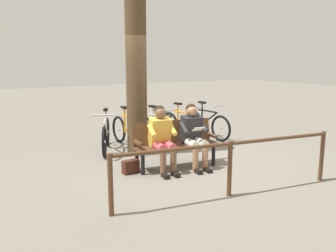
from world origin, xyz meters
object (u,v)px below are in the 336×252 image
(person_reading, at_px, (193,133))
(bicycle_red, at_px, (183,126))
(bench, at_px, (174,140))
(bicycle_orange, at_px, (128,132))
(tree_trunk, at_px, (136,68))
(handbag, at_px, (131,167))
(bicycle_blue, at_px, (207,124))
(bicycle_black, at_px, (106,135))
(bicycle_green, at_px, (159,130))
(person_companion, at_px, (162,135))
(litter_bin, at_px, (164,133))

(person_reading, relative_size, bicycle_red, 0.73)
(bench, distance_m, person_reading, 0.39)
(bench, bearing_deg, bicycle_red, -119.64)
(bicycle_orange, bearing_deg, tree_trunk, -9.20)
(person_reading, bearing_deg, bench, -27.02)
(handbag, relative_size, bicycle_orange, 0.18)
(handbag, relative_size, bicycle_red, 0.18)
(bicycle_blue, distance_m, bicycle_orange, 2.14)
(bicycle_orange, bearing_deg, bicycle_black, -83.90)
(bicycle_green, distance_m, bicycle_orange, 0.73)
(person_reading, xyz_separation_m, person_companion, (0.64, -0.08, -0.00))
(tree_trunk, relative_size, bicycle_green, 2.30)
(tree_trunk, bearing_deg, handbag, 59.68)
(bicycle_green, bearing_deg, person_companion, -45.91)
(bench, bearing_deg, bicycle_green, -101.59)
(bench, bearing_deg, handbag, 5.16)
(bicycle_black, bearing_deg, litter_bin, 86.53)
(handbag, height_order, bicycle_red, bicycle_red)
(bench, bearing_deg, bicycle_orange, -78.01)
(tree_trunk, relative_size, bicycle_blue, 2.20)
(handbag, bearing_deg, bicycle_red, -141.70)
(tree_trunk, xyz_separation_m, bicycle_blue, (-2.19, -0.48, -1.49))
(tree_trunk, xyz_separation_m, bicycle_black, (0.53, -0.52, -1.49))
(bicycle_black, bearing_deg, bicycle_green, 111.02)
(bicycle_green, bearing_deg, litter_bin, -34.41)
(bench, distance_m, bicycle_blue, 2.59)
(bicycle_red, bearing_deg, bicycle_blue, 66.98)
(bicycle_red, height_order, bicycle_black, same)
(bench, height_order, litter_bin, bench)
(litter_bin, distance_m, bicycle_green, 0.55)
(person_reading, relative_size, person_companion, 1.00)
(person_companion, relative_size, bicycle_orange, 0.71)
(person_companion, relative_size, handbag, 4.00)
(person_reading, height_order, bicycle_orange, person_reading)
(bench, distance_m, litter_bin, 1.19)
(handbag, bearing_deg, bench, 178.26)
(bench, height_order, handbag, bench)
(person_reading, xyz_separation_m, bicycle_red, (-1.02, -1.98, -0.31))
(bench, height_order, person_companion, person_companion)
(bicycle_green, height_order, bicycle_black, same)
(bench, relative_size, bicycle_blue, 0.98)
(handbag, xyz_separation_m, bicycle_red, (-2.21, -1.75, 0.24))
(litter_bin, xyz_separation_m, bicycle_black, (1.15, -0.60, -0.04))
(tree_trunk, height_order, bicycle_orange, tree_trunk)
(bicycle_black, bearing_deg, person_companion, 36.54)
(litter_bin, xyz_separation_m, bicycle_blue, (-1.57, -0.56, -0.04))
(person_companion, relative_size, litter_bin, 1.52)
(bench, xyz_separation_m, bicycle_green, (-0.55, -1.64, -0.15))
(person_companion, distance_m, bicycle_green, 2.00)
(handbag, height_order, bicycle_orange, bicycle_orange)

